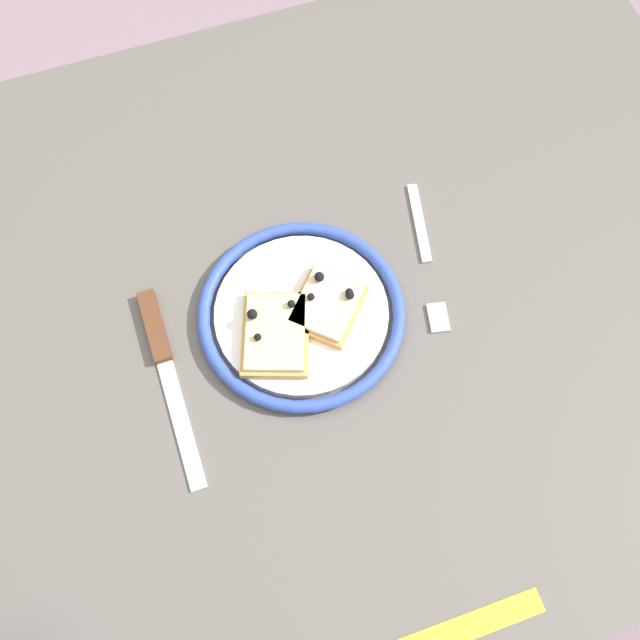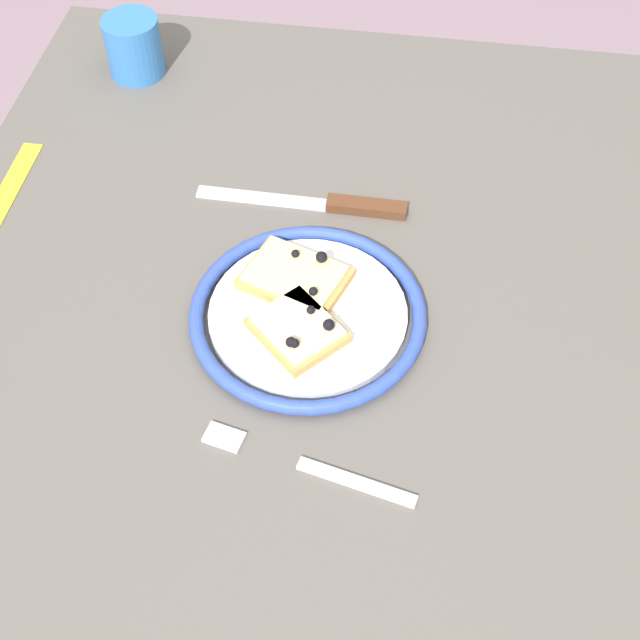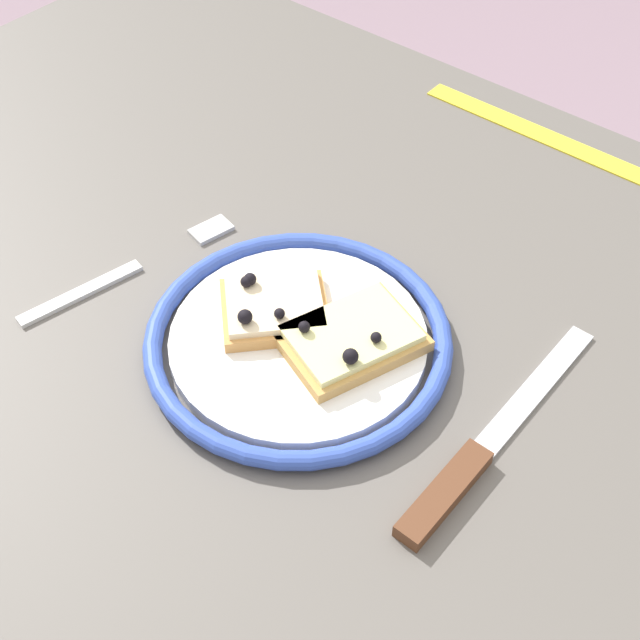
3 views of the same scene
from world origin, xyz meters
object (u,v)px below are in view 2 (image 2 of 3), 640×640
Objects in this scene: pizza_slice_far at (295,277)px; knife at (338,205)px; dining_table at (320,409)px; cup at (134,47)px; pizza_slice_near at (298,329)px; plate at (308,314)px; fork at (306,465)px.

knife is (0.13, -0.03, -0.02)m from pizza_slice_far.
dining_table is 0.53m from cup.
pizza_slice_near is (0.01, 0.02, 0.12)m from dining_table.
dining_table is 4.62× the size of plate.
pizza_slice_far is at bearing 26.77° from plate.
dining_table is at bearing -154.84° from pizza_slice_far.
dining_table is 0.23m from knife.
pizza_slice_near and pizza_slice_far have the same top height.
fork is 0.62m from cup.
cup reaches higher than fork.
pizza_slice_near is at bearing 12.13° from fork.
cup reaches higher than knife.
plate is 1.00× the size of knife.
pizza_slice_far is 0.43m from cup.
cup is at bearing 34.64° from pizza_slice_near.
knife is 0.33m from fork.
pizza_slice_near is 0.49m from cup.
pizza_slice_near is 0.07m from pizza_slice_far.
cup reaches higher than pizza_slice_near.
plate is 3.15× the size of cup.
dining_table is 14.57× the size of cup.
fork is (-0.20, -0.04, -0.02)m from pizza_slice_far.
pizza_slice_near is 0.55× the size of fork.
plate reaches higher than knife.
dining_table is 10.16× the size of pizza_slice_near.
knife is (0.19, -0.01, -0.02)m from pizza_slice_near.
plate is 1.98× the size of pizza_slice_far.
cup is at bearing 54.07° from knife.
fork is at bearing -171.62° from plate.
cup is (0.54, 0.31, 0.04)m from fork.
plate is at bearing 8.38° from fork.
pizza_slice_far is at bearing -141.85° from cup.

